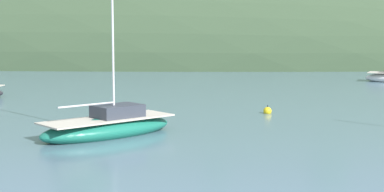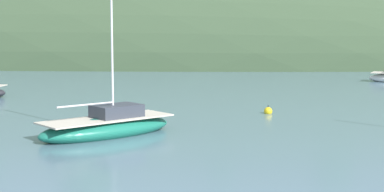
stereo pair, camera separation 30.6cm
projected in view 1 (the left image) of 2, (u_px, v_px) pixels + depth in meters
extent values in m
ellipsoid|color=#384C33|center=(199.00, 63.00, 78.68)|extent=(150.00, 36.00, 31.03)
ellipsoid|color=#196B56|center=(108.00, 129.00, 22.72)|extent=(5.84, 5.58, 0.96)
cube|color=beige|center=(108.00, 119.00, 22.67)|extent=(5.37, 5.13, 0.06)
cube|color=#333842|center=(118.00, 111.00, 22.96)|extent=(2.32, 2.28, 0.54)
cylinder|color=silver|center=(113.00, 30.00, 22.47)|extent=(0.09, 0.09, 7.21)
cylinder|color=silver|center=(87.00, 105.00, 21.97)|extent=(1.92, 1.76, 0.07)
sphere|color=yellow|center=(267.00, 111.00, 29.12)|extent=(0.44, 0.44, 0.44)
cylinder|color=black|center=(268.00, 106.00, 29.09)|extent=(0.04, 0.04, 0.10)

